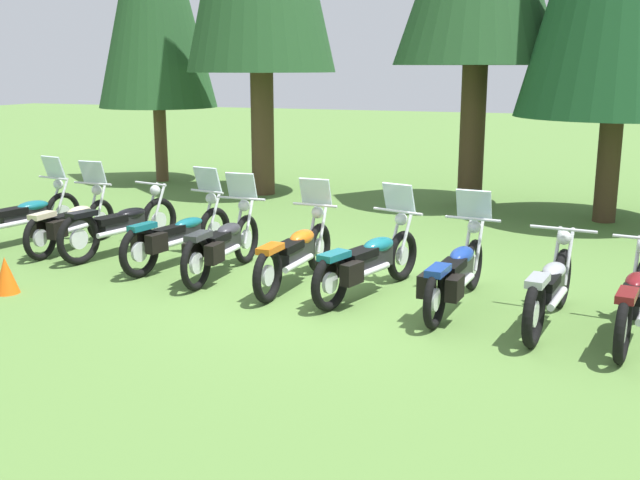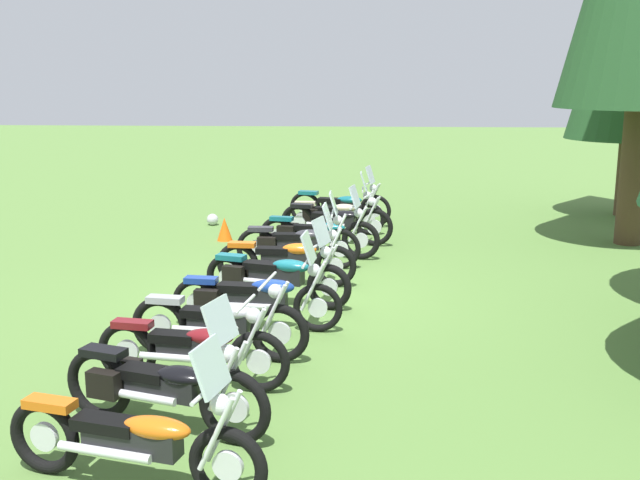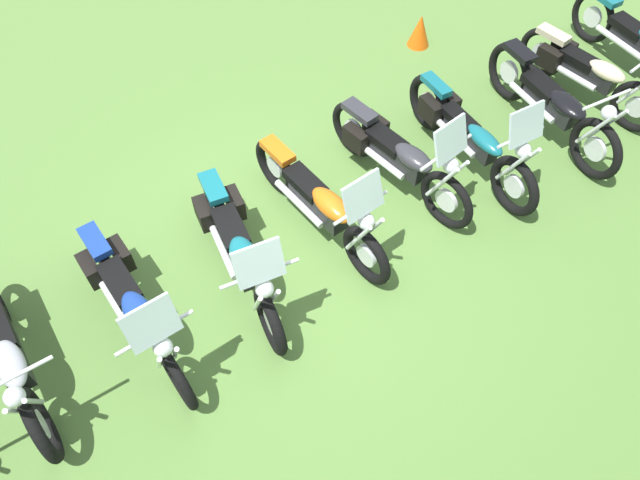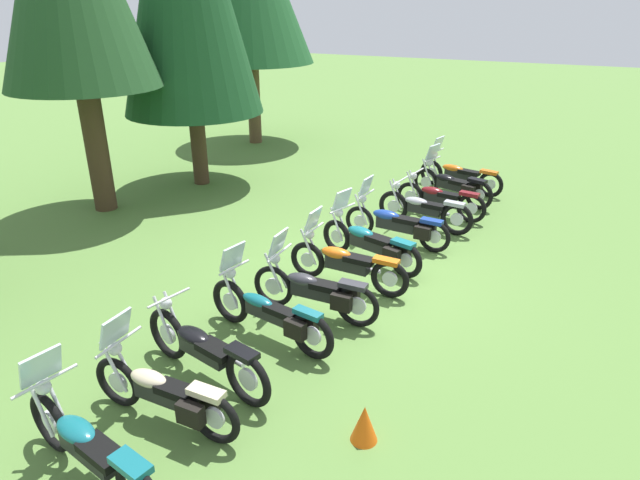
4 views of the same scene
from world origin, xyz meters
name	(u,v)px [view 2 (image 2 of 4)]	position (x,y,z in m)	size (l,w,h in m)	color
ground_plane	(284,295)	(0.00, 0.00, 0.00)	(80.00, 80.00, 0.00)	#547A38
motorcycle_0	(341,205)	(-5.68, 0.69, 0.48)	(0.78, 2.35, 1.38)	black
motorcycle_1	(334,214)	(-4.64, 0.57, 0.45)	(0.72, 2.14, 1.35)	black
motorcycle_2	(336,221)	(-3.75, 0.66, 0.46)	(0.80, 2.33, 1.03)	black
motorcycle_3	(317,233)	(-2.56, 0.35, 0.46)	(0.77, 2.32, 1.37)	black
motorcycle_4	(297,242)	(-1.67, 0.05, 0.47)	(0.76, 2.21, 1.37)	black
motorcycle_5	(288,258)	(-0.54, 0.02, 0.46)	(0.66, 2.29, 1.35)	black
motorcycle_6	(275,274)	(0.48, -0.07, 0.46)	(1.01, 2.27, 1.35)	black
motorcycle_7	(254,296)	(1.62, -0.22, 0.46)	(0.71, 2.34, 1.34)	black
motorcycle_8	(220,323)	(2.73, -0.46, 0.44)	(0.76, 2.22, 1.01)	black
motorcycle_9	(193,349)	(3.59, -0.59, 0.44)	(0.67, 2.20, 1.00)	black
motorcycle_10	(161,385)	(4.65, -0.65, 0.47)	(0.97, 2.16, 1.38)	black
motorcycle_11	(136,439)	(5.70, -0.57, 0.45)	(0.78, 2.33, 1.35)	black
pine_tree_0	(638,7)	(-7.35, 7.47, 4.91)	(2.90, 2.90, 7.98)	brown
traffic_cone	(225,229)	(-3.88, -1.66, 0.24)	(0.32, 0.32, 0.48)	#EA590F
dropped_helmet	(213,219)	(-5.48, -2.24, 0.13)	(0.26, 0.26, 0.26)	silver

